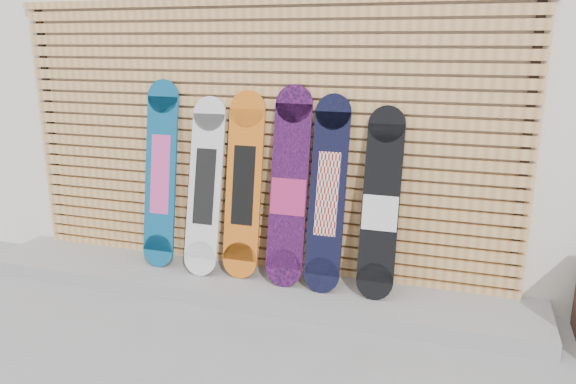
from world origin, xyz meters
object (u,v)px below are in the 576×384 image
object	(u,v)px
snowboard_1	(205,187)
snowboard_2	(244,185)
snowboard_0	(161,174)
snowboard_5	(381,205)
snowboard_3	(289,188)
snowboard_4	(328,194)

from	to	relation	value
snowboard_1	snowboard_2	xyz separation A→B (m)	(0.33, 0.03, 0.03)
snowboard_0	snowboard_5	xyz separation A→B (m)	(1.85, -0.03, -0.09)
snowboard_2	snowboard_5	distance (m)	1.10
snowboard_2	snowboard_3	bearing A→B (deg)	-3.59
snowboard_2	snowboard_4	bearing A→B (deg)	-2.45
snowboard_1	snowboard_5	xyz separation A→B (m)	(1.43, -0.00, -0.02)
snowboard_3	snowboard_4	distance (m)	0.31
snowboard_2	snowboard_4	size ratio (longest dim) A/B	1.00
snowboard_0	snowboard_5	distance (m)	1.85
snowboard_0	snowboard_2	size ratio (longest dim) A/B	1.05
snowboard_0	snowboard_4	bearing A→B (deg)	-1.26
snowboard_0	snowboard_2	xyz separation A→B (m)	(0.75, -0.00, -0.03)
snowboard_5	snowboard_2	bearing A→B (deg)	178.50
snowboard_3	snowboard_4	size ratio (longest dim) A/B	1.04
snowboard_3	snowboard_5	xyz separation A→B (m)	(0.71, -0.00, -0.07)
snowboard_4	snowboard_3	bearing A→B (deg)	178.98
snowboard_3	snowboard_4	bearing A→B (deg)	-1.02
snowboard_0	snowboard_5	world-z (taller)	snowboard_0
snowboard_0	snowboard_2	world-z (taller)	snowboard_0
snowboard_5	snowboard_0	bearing A→B (deg)	179.04
snowboard_1	snowboard_4	xyz separation A→B (m)	(1.02, -0.00, 0.02)
snowboard_2	snowboard_3	distance (m)	0.39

